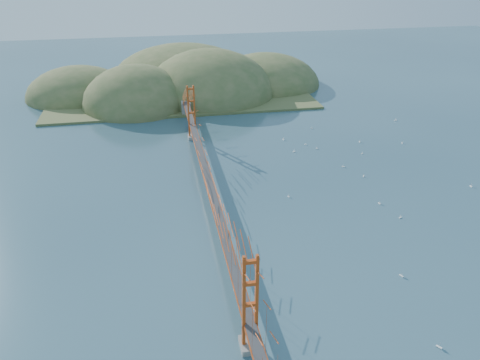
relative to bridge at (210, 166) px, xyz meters
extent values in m
plane|color=#315262|center=(0.00, -0.18, -7.01)|extent=(320.00, 320.00, 0.00)
cube|color=gray|center=(0.00, -30.18, -6.66)|extent=(2.00, 2.40, 0.70)
cube|color=gray|center=(0.00, 29.82, -6.66)|extent=(2.00, 2.40, 0.70)
cube|color=#AD3E13|center=(0.00, -0.18, -3.71)|extent=(1.40, 92.00, 0.16)
cube|color=#AD3E13|center=(0.00, -0.18, -3.91)|extent=(1.33, 92.00, 0.24)
cube|color=#38383A|center=(0.00, -0.18, -3.61)|extent=(1.19, 92.00, 0.03)
cube|color=gray|center=(0.00, 45.82, -5.36)|extent=(2.20, 2.60, 3.30)
cube|color=olive|center=(0.00, 63.82, -6.76)|extent=(70.00, 40.00, 0.60)
ellipsoid|color=olive|center=(-12.00, 55.82, -7.01)|extent=(28.00, 28.00, 21.00)
ellipsoid|color=olive|center=(8.00, 61.82, -7.01)|extent=(36.00, 36.00, 25.00)
ellipsoid|color=olive|center=(26.00, 69.82, -7.01)|extent=(32.00, 32.00, 18.00)
ellipsoid|color=olive|center=(-28.00, 67.82, -7.01)|extent=(28.00, 28.00, 16.00)
ellipsoid|color=olive|center=(2.00, 77.82, -7.01)|extent=(44.00, 44.00, 22.00)
cube|color=white|center=(28.60, 5.26, -6.95)|extent=(0.42, 0.59, 0.10)
cylinder|color=white|center=(28.60, 5.26, -6.64)|extent=(0.02, 0.02, 0.62)
cube|color=white|center=(45.38, -1.87, -6.95)|extent=(0.20, 0.58, 0.11)
cylinder|color=white|center=(45.38, -1.87, -6.63)|extent=(0.02, 0.02, 0.63)
cube|color=white|center=(21.36, -22.35, -6.95)|extent=(0.40, 0.60, 0.10)
cylinder|color=white|center=(21.36, -22.35, -6.63)|extent=(0.02, 0.02, 0.63)
cube|color=white|center=(22.97, 21.77, -6.95)|extent=(0.52, 0.28, 0.09)
cylinder|color=white|center=(22.97, 21.77, -6.69)|extent=(0.01, 0.01, 0.54)
cube|color=white|center=(32.67, 15.04, -6.95)|extent=(0.52, 0.34, 0.09)
cylinder|color=white|center=(32.67, 15.04, -6.68)|extent=(0.01, 0.01, 0.54)
cube|color=white|center=(19.47, 18.50, -6.95)|extent=(0.60, 0.30, 0.10)
cylinder|color=white|center=(19.47, 18.50, -6.63)|extent=(0.02, 0.02, 0.63)
cube|color=white|center=(24.58, 19.27, -6.95)|extent=(0.41, 0.53, 0.09)
cylinder|color=white|center=(24.58, 19.27, -6.67)|extent=(0.02, 0.02, 0.56)
cube|color=white|center=(48.77, 32.09, -6.94)|extent=(0.66, 0.35, 0.11)
cylinder|color=white|center=(48.77, 32.09, -6.60)|extent=(0.02, 0.02, 0.69)
cube|color=white|center=(26.98, -4.50, -6.95)|extent=(0.29, 0.57, 0.10)
cylinder|color=white|center=(26.98, -4.50, -6.65)|extent=(0.02, 0.02, 0.60)
cube|color=white|center=(19.47, -33.97, -6.94)|extent=(0.52, 0.63, 0.11)
cylinder|color=white|center=(19.47, -33.97, -6.60)|extent=(0.02, 0.02, 0.68)
cube|color=white|center=(28.15, -9.25, -6.95)|extent=(0.59, 0.40, 0.10)
cylinder|color=white|center=(28.15, -9.25, -6.64)|extent=(0.02, 0.02, 0.61)
cube|color=white|center=(43.36, 18.69, -6.95)|extent=(0.26, 0.54, 0.09)
cylinder|color=white|center=(43.36, 18.69, -6.67)|extent=(0.01, 0.01, 0.56)
cube|color=white|center=(34.75, 20.97, -6.94)|extent=(0.29, 0.64, 0.11)
cylinder|color=white|center=(34.75, 20.97, -6.61)|extent=(0.02, 0.02, 0.67)
cube|color=white|center=(26.58, 9.91, -6.95)|extent=(0.56, 0.44, 0.10)
cylinder|color=white|center=(26.58, 9.91, -6.65)|extent=(0.02, 0.02, 0.60)
cube|color=white|center=(27.37, 30.83, -6.95)|extent=(0.52, 0.43, 0.09)
cylinder|color=white|center=(27.37, 30.83, -6.67)|extent=(0.01, 0.01, 0.56)
cube|color=white|center=(13.10, 0.51, -6.95)|extent=(0.28, 0.52, 0.09)
cylinder|color=white|center=(13.10, 0.51, -6.68)|extent=(0.01, 0.01, 0.54)
cube|color=white|center=(19.13, 25.36, -6.94)|extent=(0.37, 0.64, 0.11)
cylinder|color=white|center=(19.13, 25.36, -6.61)|extent=(0.02, 0.02, 0.66)
camera|label=1|loc=(-7.70, -65.13, 30.70)|focal=35.00mm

